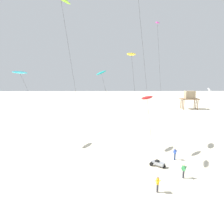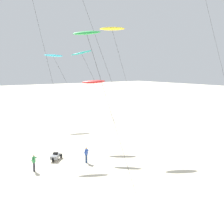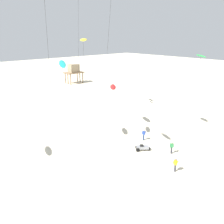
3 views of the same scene
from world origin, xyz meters
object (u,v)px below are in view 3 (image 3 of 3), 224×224
Objects in this scene: kite_flyer_middle at (172,147)px; stilt_house at (74,70)px; kite_yellow at (83,40)px; kite_red at (113,87)px; kite_teal at (62,64)px; kite_flyer_furthest at (144,135)px; beach_buggy at (142,147)px; kite_white at (127,68)px; kite_green at (201,57)px; kite_flyer_nearest at (175,165)px.

stilt_house reaches higher than kite_flyer_middle.
kite_red is (1.97, -4.09, -6.40)m from kite_yellow.
kite_yellow reaches higher than kite_teal.
kite_yellow reaches higher than kite_flyer_middle.
kite_flyer_furthest is at bearing -111.69° from stilt_house.
kite_flyer_middle is at bearing -110.14° from stilt_house.
kite_yellow reaches higher than kite_flyer_furthest.
kite_teal is 15.51m from beach_buggy.
kite_flyer_middle is (-11.04, -19.62, -7.62)m from kite_white.
beach_buggy is at bearing -141.82° from kite_flyer_furthest.
kite_flyer_furthest is (5.41, -7.24, -13.71)m from kite_yellow.
kite_yellow is (-12.61, 11.30, 2.34)m from kite_green.
kite_green is at bearing -102.34° from stilt_house.
kite_green is 14.06m from kite_flyer_furthest.
kite_teal is at bearing 160.61° from kite_red.
kite_flyer_middle is 5.51m from kite_flyer_furthest.
kite_flyer_nearest is at bearing -116.26° from kite_flyer_furthest.
kite_red reaches higher than kite_flyer_furthest.
kite_teal is 15.81m from kite_flyer_furthest.
kite_flyer_middle is 0.86× the size of beach_buggy.
kite_red reaches higher than beach_buggy.
kite_white is 28.03m from kite_flyer_nearest.
kite_white is 32.20m from stilt_house.
kite_flyer_nearest reaches higher than beach_buggy.
kite_flyer_middle is at bearing -119.37° from kite_white.
kite_teal is at bearing 130.86° from kite_flyer_middle.
kite_red is 8.68m from kite_flyer_furthest.
kite_green is 17.09m from kite_yellow.
kite_red is 4.40× the size of beach_buggy.
stilt_house is at bearing 68.31° from kite_flyer_furthest.
stilt_house is at bearing 66.33° from beach_buggy.
kite_flyer_nearest is 1.00× the size of kite_flyer_middle.
beach_buggy is (1.41, 6.32, -0.46)m from kite_flyer_nearest.
kite_flyer_nearest is at bearing -139.71° from kite_flyer_middle.
kite_green is at bearing 21.35° from kite_flyer_nearest.
kite_white is at bearing 22.85° from kite_teal.
kite_flyer_furthest is (0.61, 5.47, 0.00)m from kite_flyer_middle.
stilt_house is (21.40, 42.02, -3.89)m from kite_red.
kite_red is 13.79m from kite_flyer_nearest.
kite_white is at bearing 53.60° from kite_flyer_furthest.
kite_yellow is 8.96× the size of kite_flyer_furthest.
kite_flyer_nearest is 58.18m from stilt_house.
kite_green is 7.61× the size of kite_flyer_middle.
kite_green is at bearing -34.15° from kite_red.
beach_buggy is (7.31, -7.70, -11.31)m from kite_teal.
kite_yellow is 2.47× the size of stilt_house.
kite_flyer_nearest is 1.00× the size of kite_flyer_furthest.
beach_buggy is at bearing -128.98° from kite_white.
stilt_house is at bearing 77.66° from kite_green.
kite_teal reaches higher than kite_flyer_middle.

